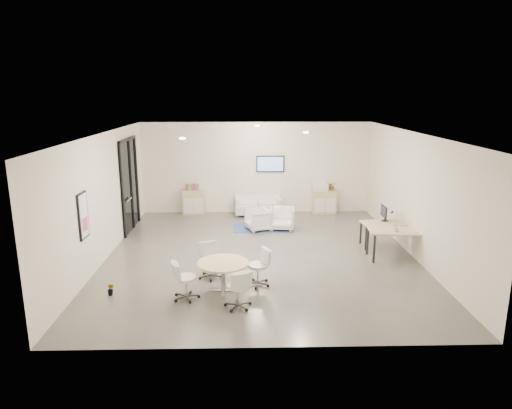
{
  "coord_description": "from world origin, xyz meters",
  "views": [
    {
      "loc": [
        -0.4,
        -11.39,
        4.19
      ],
      "look_at": [
        -0.1,
        0.4,
        1.29
      ],
      "focal_mm": 32.0,
      "sensor_mm": 36.0,
      "label": 1
    }
  ],
  "objects_px": {
    "sideboard_left": "(194,202)",
    "armchair_right": "(282,217)",
    "loveseat": "(258,206)",
    "desk_rear": "(386,225)",
    "armchair_left": "(258,219)",
    "desk_front": "(398,233)",
    "round_table": "(223,266)",
    "sideboard_right": "(324,202)"
  },
  "relations": [
    {
      "from": "armchair_right",
      "to": "desk_rear",
      "type": "height_order",
      "value": "armchair_right"
    },
    {
      "from": "loveseat",
      "to": "armchair_right",
      "type": "xyz_separation_m",
      "value": [
        0.71,
        -1.75,
        0.06
      ]
    },
    {
      "from": "desk_rear",
      "to": "round_table",
      "type": "relative_size",
      "value": 1.28
    },
    {
      "from": "sideboard_left",
      "to": "desk_rear",
      "type": "xyz_separation_m",
      "value": [
        5.71,
        -3.67,
        0.2
      ]
    },
    {
      "from": "sideboard_right",
      "to": "armchair_right",
      "type": "relative_size",
      "value": 1.09
    },
    {
      "from": "desk_rear",
      "to": "round_table",
      "type": "xyz_separation_m",
      "value": [
        -4.39,
        -2.84,
        -0.05
      ]
    },
    {
      "from": "armchair_right",
      "to": "desk_front",
      "type": "bearing_deg",
      "value": -36.86
    },
    {
      "from": "loveseat",
      "to": "desk_rear",
      "type": "distance_m",
      "value": 4.93
    },
    {
      "from": "sideboard_left",
      "to": "sideboard_right",
      "type": "distance_m",
      "value": 4.63
    },
    {
      "from": "sideboard_left",
      "to": "sideboard_right",
      "type": "relative_size",
      "value": 1.03
    },
    {
      "from": "armchair_right",
      "to": "sideboard_left",
      "type": "bearing_deg",
      "value": 154.11
    },
    {
      "from": "armchair_left",
      "to": "desk_front",
      "type": "relative_size",
      "value": 0.48
    },
    {
      "from": "armchair_right",
      "to": "desk_front",
      "type": "xyz_separation_m",
      "value": [
        2.76,
        -2.66,
        0.3
      ]
    },
    {
      "from": "armchair_left",
      "to": "desk_front",
      "type": "bearing_deg",
      "value": 33.93
    },
    {
      "from": "sideboard_left",
      "to": "round_table",
      "type": "bearing_deg",
      "value": -78.49
    },
    {
      "from": "loveseat",
      "to": "sideboard_left",
      "type": "bearing_deg",
      "value": 173.74
    },
    {
      "from": "desk_rear",
      "to": "desk_front",
      "type": "xyz_separation_m",
      "value": [
        0.01,
        -0.92,
        0.05
      ]
    },
    {
      "from": "round_table",
      "to": "sideboard_left",
      "type": "bearing_deg",
      "value": 101.51
    },
    {
      "from": "sideboard_right",
      "to": "desk_rear",
      "type": "height_order",
      "value": "sideboard_right"
    },
    {
      "from": "armchair_left",
      "to": "loveseat",
      "type": "bearing_deg",
      "value": 159.7
    },
    {
      "from": "loveseat",
      "to": "armchair_right",
      "type": "relative_size",
      "value": 2.08
    },
    {
      "from": "armchair_left",
      "to": "round_table",
      "type": "relative_size",
      "value": 0.65
    },
    {
      "from": "sideboard_right",
      "to": "round_table",
      "type": "relative_size",
      "value": 0.75
    },
    {
      "from": "armchair_right",
      "to": "sideboard_right",
      "type": "bearing_deg",
      "value": 56.22
    },
    {
      "from": "sideboard_right",
      "to": "loveseat",
      "type": "bearing_deg",
      "value": -175.93
    },
    {
      "from": "sideboard_left",
      "to": "armchair_right",
      "type": "height_order",
      "value": "sideboard_left"
    },
    {
      "from": "sideboard_left",
      "to": "desk_rear",
      "type": "bearing_deg",
      "value": -32.72
    },
    {
      "from": "sideboard_left",
      "to": "loveseat",
      "type": "distance_m",
      "value": 2.26
    },
    {
      "from": "sideboard_right",
      "to": "desk_front",
      "type": "height_order",
      "value": "sideboard_right"
    },
    {
      "from": "armchair_right",
      "to": "armchair_left",
      "type": "bearing_deg",
      "value": -168.16
    },
    {
      "from": "sideboard_left",
      "to": "armchair_left",
      "type": "bearing_deg",
      "value": -41.77
    },
    {
      "from": "sideboard_right",
      "to": "armchair_left",
      "type": "relative_size",
      "value": 1.15
    },
    {
      "from": "sideboard_left",
      "to": "loveseat",
      "type": "relative_size",
      "value": 0.54
    },
    {
      "from": "sideboard_right",
      "to": "desk_front",
      "type": "bearing_deg",
      "value": -76.61
    },
    {
      "from": "armchair_right",
      "to": "round_table",
      "type": "xyz_separation_m",
      "value": [
        -1.64,
        -4.59,
        0.2
      ]
    },
    {
      "from": "armchair_right",
      "to": "desk_rear",
      "type": "xyz_separation_m",
      "value": [
        2.75,
        -1.74,
        0.25
      ]
    },
    {
      "from": "desk_front",
      "to": "desk_rear",
      "type": "bearing_deg",
      "value": 95.08
    },
    {
      "from": "armchair_left",
      "to": "round_table",
      "type": "xyz_separation_m",
      "value": [
        -0.9,
        -4.53,
        0.23
      ]
    },
    {
      "from": "sideboard_left",
      "to": "round_table",
      "type": "xyz_separation_m",
      "value": [
        1.33,
        -6.51,
        0.16
      ]
    },
    {
      "from": "sideboard_right",
      "to": "desk_rear",
      "type": "relative_size",
      "value": 0.59
    },
    {
      "from": "sideboard_right",
      "to": "loveseat",
      "type": "distance_m",
      "value": 2.39
    },
    {
      "from": "loveseat",
      "to": "armchair_left",
      "type": "height_order",
      "value": "armchair_left"
    }
  ]
}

